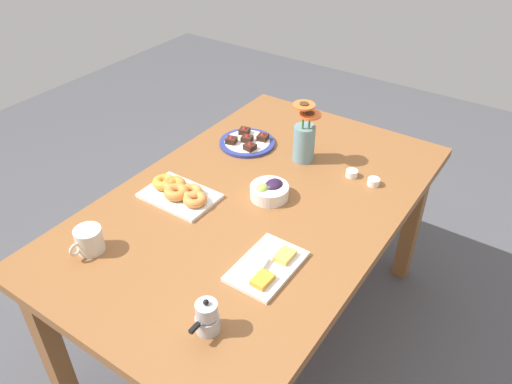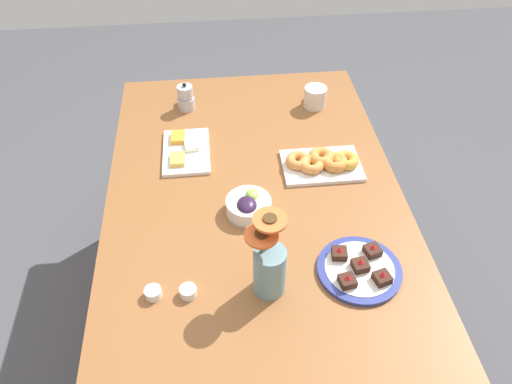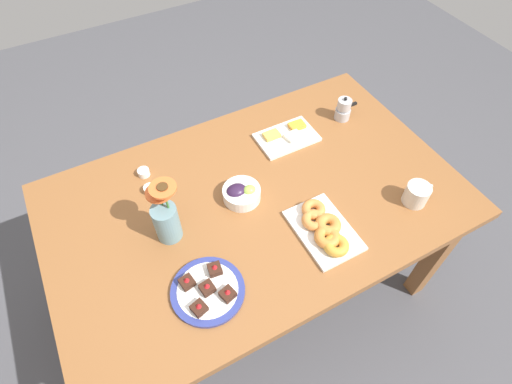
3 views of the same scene
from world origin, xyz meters
The scene contains 11 objects.
ground_plane centered at (0.00, 0.00, 0.00)m, with size 6.00×6.00×0.00m, color #4C4C51.
dining_table centered at (0.00, 0.00, 0.65)m, with size 1.60×1.00×0.74m.
coffee_mug centered at (0.53, -0.30, 0.78)m, with size 0.13×0.09×0.09m.
grape_bowl centered at (-0.05, 0.03, 0.77)m, with size 0.15×0.15×0.07m.
cheese_platter centered at (0.28, 0.23, 0.75)m, with size 0.26×0.17×0.03m.
croissant_platter centered at (0.14, -0.25, 0.76)m, with size 0.19×0.28×0.05m.
jam_cup_honey centered at (-0.35, 0.32, 0.76)m, with size 0.05×0.05×0.03m.
jam_cup_berry centered at (-0.35, 0.23, 0.76)m, with size 0.05×0.05×0.03m.
dessert_plate centered at (-0.32, -0.27, 0.75)m, with size 0.25×0.25×0.05m.
flower_vase centered at (-0.35, 0.00, 0.84)m, with size 0.11×0.11×0.27m.
moka_pot centered at (0.57, 0.23, 0.79)m, with size 0.11×0.07×0.12m.
Camera 3 is at (-0.44, -0.83, 1.98)m, focal length 28.00 mm.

